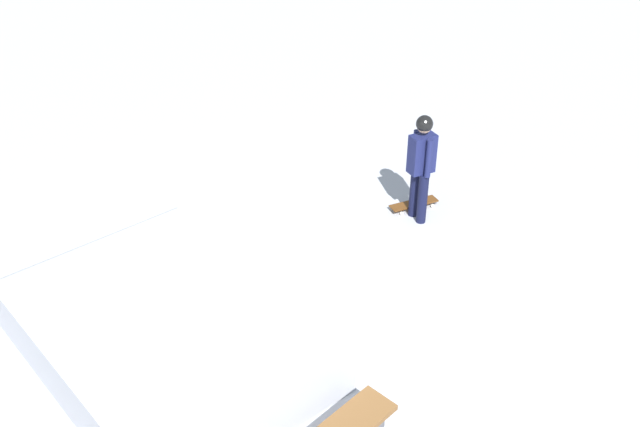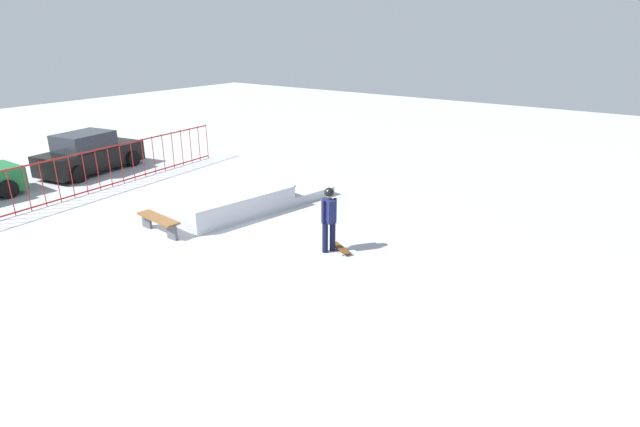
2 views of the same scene
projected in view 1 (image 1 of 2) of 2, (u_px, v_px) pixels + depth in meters
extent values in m
plane|color=#A8AAB2|center=(286.00, 345.00, 8.65)|extent=(60.00, 60.00, 0.00)
cube|color=#B0B3BB|center=(167.00, 337.00, 8.26)|extent=(4.00, 3.20, 0.70)
cube|color=#B0B3BB|center=(69.00, 250.00, 10.08)|extent=(2.23, 2.88, 0.30)
cylinder|color=gray|center=(91.00, 245.00, 9.21)|extent=(0.54, 2.57, 0.08)
cylinder|color=black|center=(414.00, 192.00, 10.93)|extent=(0.15, 0.15, 0.82)
cylinder|color=black|center=(422.00, 199.00, 10.77)|extent=(0.15, 0.15, 0.82)
cube|color=#191E4C|center=(422.00, 154.00, 10.47)|extent=(0.36, 0.44, 0.60)
cylinder|color=#191E4C|center=(415.00, 149.00, 10.60)|extent=(0.09, 0.09, 0.60)
cylinder|color=#191E4C|center=(429.00, 159.00, 10.34)|extent=(0.09, 0.09, 0.60)
sphere|color=tan|center=(424.00, 126.00, 10.23)|extent=(0.22, 0.22, 0.22)
sphere|color=black|center=(425.00, 124.00, 10.22)|extent=(0.25, 0.25, 0.25)
cube|color=#593314|center=(414.00, 203.00, 11.28)|extent=(0.55, 0.80, 0.02)
cylinder|color=silver|center=(425.00, 199.00, 11.50)|extent=(0.05, 0.06, 0.06)
cylinder|color=silver|center=(433.00, 206.00, 11.32)|extent=(0.05, 0.06, 0.06)
cylinder|color=silver|center=(395.00, 206.00, 11.30)|extent=(0.05, 0.06, 0.06)
cylinder|color=silver|center=(402.00, 214.00, 11.13)|extent=(0.05, 0.06, 0.06)
cube|color=#4C4C51|center=(372.00, 421.00, 7.37)|extent=(0.08, 0.36, 0.42)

